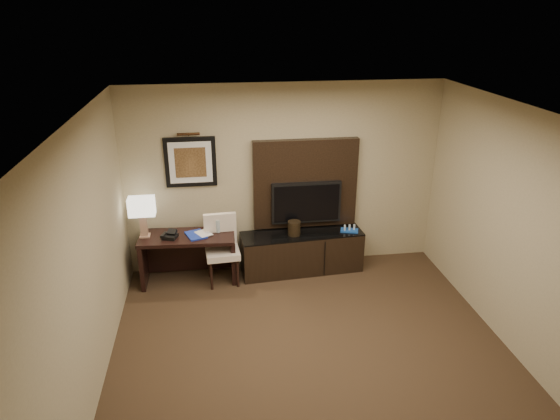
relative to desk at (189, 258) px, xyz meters
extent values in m
cube|color=#352418|center=(1.41, -2.15, -0.35)|extent=(4.50, 5.00, 0.01)
cube|color=silver|center=(1.41, -2.15, 2.35)|extent=(4.50, 5.00, 0.01)
cube|color=tan|center=(1.41, 0.35, 1.00)|extent=(4.50, 0.01, 2.70)
cube|color=tan|center=(-0.84, -2.15, 1.00)|extent=(0.01, 5.00, 2.70)
cube|color=tan|center=(3.66, -2.15, 1.00)|extent=(0.01, 5.00, 2.70)
cube|color=black|center=(0.00, 0.00, 0.00)|extent=(1.33, 0.64, 0.70)
cube|color=black|center=(1.63, 0.05, -0.05)|extent=(1.79, 0.61, 0.60)
cube|color=black|center=(1.71, 0.29, 0.92)|extent=(1.50, 0.12, 1.30)
cube|color=black|center=(1.71, 0.19, 0.67)|extent=(1.00, 0.08, 0.60)
cube|color=black|center=(0.11, 0.33, 1.30)|extent=(0.70, 0.04, 0.70)
cylinder|color=#432815|center=(0.11, 0.29, 1.70)|extent=(0.04, 0.04, 0.30)
cube|color=#172E9A|center=(0.12, -0.02, 0.36)|extent=(0.33, 0.38, 0.02)
imported|color=#C3AF99|center=(0.15, -0.05, 0.47)|extent=(0.17, 0.11, 0.24)
cylinder|color=#B0C3C8|center=(0.43, 0.06, 0.44)|extent=(0.08, 0.08, 0.18)
cylinder|color=black|center=(1.51, 0.01, 0.36)|extent=(0.20, 0.20, 0.21)
camera|label=1|loc=(0.41, -6.34, 3.31)|focal=32.00mm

